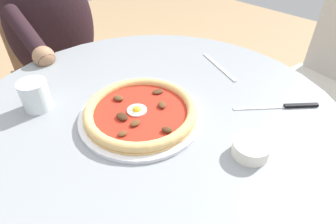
{
  "coord_description": "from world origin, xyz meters",
  "views": [
    {
      "loc": [
        0.36,
        0.41,
        1.17
      ],
      "look_at": [
        -0.03,
        0.02,
        0.73
      ],
      "focal_mm": 29.88,
      "sensor_mm": 36.0,
      "label": 1
    }
  ],
  "objects_px": {
    "ramekin_capers": "(251,148)",
    "fork_utensil": "(219,67)",
    "water_glass": "(36,97)",
    "dining_table": "(155,158)",
    "diner_person": "(63,70)",
    "cafe_chair_spare_far": "(329,81)",
    "cafe_chair_diner": "(52,57)",
    "pizza_on_plate": "(141,112)",
    "steak_knife": "(289,106)"
  },
  "relations": [
    {
      "from": "pizza_on_plate",
      "to": "fork_utensil",
      "type": "relative_size",
      "value": 1.72
    },
    {
      "from": "dining_table",
      "to": "fork_utensil",
      "type": "xyz_separation_m",
      "value": [
        -0.31,
        -0.02,
        0.16
      ]
    },
    {
      "from": "dining_table",
      "to": "cafe_chair_spare_far",
      "type": "distance_m",
      "value": 0.92
    },
    {
      "from": "dining_table",
      "to": "water_glass",
      "type": "distance_m",
      "value": 0.35
    },
    {
      "from": "ramekin_capers",
      "to": "diner_person",
      "type": "bearing_deg",
      "value": -93.02
    },
    {
      "from": "fork_utensil",
      "to": "water_glass",
      "type": "bearing_deg",
      "value": -22.76
    },
    {
      "from": "ramekin_capers",
      "to": "cafe_chair_diner",
      "type": "distance_m",
      "value": 1.14
    },
    {
      "from": "steak_knife",
      "to": "dining_table",
      "type": "bearing_deg",
      "value": -40.66
    },
    {
      "from": "water_glass",
      "to": "cafe_chair_diner",
      "type": "height_order",
      "value": "cafe_chair_diner"
    },
    {
      "from": "steak_knife",
      "to": "cafe_chair_spare_far",
      "type": "xyz_separation_m",
      "value": [
        -0.64,
        -0.05,
        -0.23
      ]
    },
    {
      "from": "diner_person",
      "to": "cafe_chair_spare_far",
      "type": "distance_m",
      "value": 1.21
    },
    {
      "from": "ramekin_capers",
      "to": "fork_utensil",
      "type": "xyz_separation_m",
      "value": [
        -0.25,
        -0.27,
        -0.02
      ]
    },
    {
      "from": "water_glass",
      "to": "fork_utensil",
      "type": "distance_m",
      "value": 0.54
    },
    {
      "from": "pizza_on_plate",
      "to": "water_glass",
      "type": "distance_m",
      "value": 0.27
    },
    {
      "from": "fork_utensil",
      "to": "cafe_chair_diner",
      "type": "xyz_separation_m",
      "value": [
        0.18,
        -0.85,
        -0.21
      ]
    },
    {
      "from": "pizza_on_plate",
      "to": "dining_table",
      "type": "bearing_deg",
      "value": 155.34
    },
    {
      "from": "ramekin_capers",
      "to": "dining_table",
      "type": "bearing_deg",
      "value": -77.54
    },
    {
      "from": "steak_knife",
      "to": "fork_utensil",
      "type": "bearing_deg",
      "value": -99.4
    },
    {
      "from": "water_glass",
      "to": "ramekin_capers",
      "type": "distance_m",
      "value": 0.53
    },
    {
      "from": "fork_utensil",
      "to": "cafe_chair_spare_far",
      "type": "bearing_deg",
      "value": 161.32
    },
    {
      "from": "diner_person",
      "to": "cafe_chair_spare_far",
      "type": "height_order",
      "value": "diner_person"
    },
    {
      "from": "dining_table",
      "to": "pizza_on_plate",
      "type": "relative_size",
      "value": 3.22
    },
    {
      "from": "pizza_on_plate",
      "to": "cafe_chair_diner",
      "type": "xyz_separation_m",
      "value": [
        -0.16,
        -0.86,
        -0.22
      ]
    },
    {
      "from": "steak_knife",
      "to": "ramekin_capers",
      "type": "xyz_separation_m",
      "value": [
        0.21,
        0.02,
        0.01
      ]
    },
    {
      "from": "dining_table",
      "to": "cafe_chair_spare_far",
      "type": "relative_size",
      "value": 1.2
    },
    {
      "from": "water_glass",
      "to": "fork_utensil",
      "type": "relative_size",
      "value": 0.44
    },
    {
      "from": "ramekin_capers",
      "to": "cafe_chair_diner",
      "type": "bearing_deg",
      "value": -93.77
    },
    {
      "from": "fork_utensil",
      "to": "cafe_chair_spare_far",
      "type": "xyz_separation_m",
      "value": [
        -0.6,
        0.2,
        -0.23
      ]
    },
    {
      "from": "dining_table",
      "to": "steak_knife",
      "type": "height_order",
      "value": "steak_knife"
    },
    {
      "from": "ramekin_capers",
      "to": "cafe_chair_spare_far",
      "type": "relative_size",
      "value": 0.1
    },
    {
      "from": "water_glass",
      "to": "diner_person",
      "type": "distance_m",
      "value": 0.63
    },
    {
      "from": "steak_knife",
      "to": "cafe_chair_diner",
      "type": "relative_size",
      "value": 0.2
    },
    {
      "from": "pizza_on_plate",
      "to": "steak_knife",
      "type": "bearing_deg",
      "value": 140.62
    },
    {
      "from": "water_glass",
      "to": "diner_person",
      "type": "relative_size",
      "value": 0.07
    },
    {
      "from": "cafe_chair_diner",
      "to": "cafe_chair_spare_far",
      "type": "height_order",
      "value": "cafe_chair_diner"
    },
    {
      "from": "diner_person",
      "to": "cafe_chair_diner",
      "type": "height_order",
      "value": "diner_person"
    },
    {
      "from": "fork_utensil",
      "to": "cafe_chair_spare_far",
      "type": "height_order",
      "value": "cafe_chair_spare_far"
    },
    {
      "from": "diner_person",
      "to": "ramekin_capers",
      "type": "bearing_deg",
      "value": 86.98
    },
    {
      "from": "water_glass",
      "to": "ramekin_capers",
      "type": "relative_size",
      "value": 0.97
    },
    {
      "from": "water_glass",
      "to": "cafe_chair_spare_far",
      "type": "xyz_separation_m",
      "value": [
        -1.09,
        0.41,
        -0.26
      ]
    },
    {
      "from": "steak_knife",
      "to": "fork_utensil",
      "type": "height_order",
      "value": "steak_knife"
    },
    {
      "from": "dining_table",
      "to": "cafe_chair_diner",
      "type": "distance_m",
      "value": 0.88
    },
    {
      "from": "ramekin_capers",
      "to": "fork_utensil",
      "type": "height_order",
      "value": "ramekin_capers"
    },
    {
      "from": "pizza_on_plate",
      "to": "fork_utensil",
      "type": "bearing_deg",
      "value": -178.22
    },
    {
      "from": "fork_utensil",
      "to": "ramekin_capers",
      "type": "bearing_deg",
      "value": 46.47
    },
    {
      "from": "water_glass",
      "to": "cafe_chair_diner",
      "type": "xyz_separation_m",
      "value": [
        -0.31,
        -0.64,
        -0.24
      ]
    },
    {
      "from": "dining_table",
      "to": "pizza_on_plate",
      "type": "bearing_deg",
      "value": -24.66
    },
    {
      "from": "steak_knife",
      "to": "diner_person",
      "type": "distance_m",
      "value": 1.0
    },
    {
      "from": "fork_utensil",
      "to": "diner_person",
      "type": "xyz_separation_m",
      "value": [
        0.2,
        -0.71,
        -0.22
      ]
    },
    {
      "from": "cafe_chair_diner",
      "to": "pizza_on_plate",
      "type": "bearing_deg",
      "value": 79.73
    }
  ]
}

